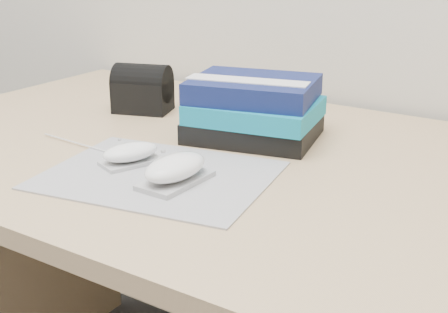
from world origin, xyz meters
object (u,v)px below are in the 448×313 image
Objects in this scene: mouse_front at (175,170)px; pouch at (142,89)px; book_stack at (254,109)px; desk at (305,277)px; mouse_rear at (130,154)px.

pouch reaches higher than mouse_front.
desk is at bearing -13.92° from book_stack.
book_stack reaches higher than mouse_rear.
book_stack reaches higher than pouch.
desk is 11.98× the size of pouch.
book_stack is at bearing 68.40° from mouse_rear.
mouse_front is at bearing -85.99° from book_stack.
mouse_rear is (-0.23, -0.20, 0.25)m from desk.
pouch is (-0.29, 0.03, -0.01)m from book_stack.
pouch is at bearing 173.86° from book_stack.
book_stack is at bearing 166.08° from desk.
desk is at bearing -8.63° from pouch.
desk is 14.86× the size of mouse_rear.
pouch is (-0.20, 0.27, 0.03)m from mouse_rear.
desk is 0.51m from pouch.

